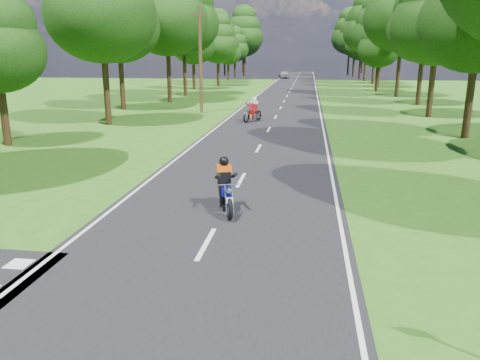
# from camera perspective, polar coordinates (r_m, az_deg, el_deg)

# --- Properties ---
(ground) EXTENTS (160.00, 160.00, 0.00)m
(ground) POSITION_cam_1_polar(r_m,az_deg,el_deg) (9.66, -6.73, -12.37)
(ground) COLOR #2B5B14
(ground) RESTS_ON ground
(main_road) EXTENTS (7.00, 140.00, 0.02)m
(main_road) POSITION_cam_1_polar(r_m,az_deg,el_deg) (58.48, 6.04, 10.63)
(main_road) COLOR black
(main_road) RESTS_ON ground
(road_markings) EXTENTS (7.40, 140.00, 0.01)m
(road_markings) POSITION_cam_1_polar(r_m,az_deg,el_deg) (56.62, 5.82, 10.51)
(road_markings) COLOR silver
(road_markings) RESTS_ON main_road
(treeline) EXTENTS (40.00, 115.35, 14.78)m
(treeline) POSITION_cam_1_polar(r_m,az_deg,el_deg) (68.44, 7.87, 18.12)
(treeline) COLOR black
(treeline) RESTS_ON ground
(telegraph_pole) EXTENTS (1.20, 0.26, 8.00)m
(telegraph_pole) POSITION_cam_1_polar(r_m,az_deg,el_deg) (37.21, -4.84, 14.44)
(telegraph_pole) COLOR #382616
(telegraph_pole) RESTS_ON ground
(rider_near_blue) EXTENTS (1.19, 2.00, 1.58)m
(rider_near_blue) POSITION_cam_1_polar(r_m,az_deg,el_deg) (13.47, -1.83, -0.56)
(rider_near_blue) COLOR #0F0D99
(rider_near_blue) RESTS_ON main_road
(rider_far_red) EXTENTS (1.40, 2.08, 1.65)m
(rider_far_red) POSITION_cam_1_polar(r_m,az_deg,el_deg) (31.98, 1.54, 8.60)
(rider_far_red) COLOR #9B0B0D
(rider_far_red) RESTS_ON main_road
(distant_car) EXTENTS (2.57, 4.36, 1.39)m
(distant_car) POSITION_cam_1_polar(r_m,az_deg,el_deg) (92.31, 5.35, 12.68)
(distant_car) COLOR #A9ABB0
(distant_car) RESTS_ON main_road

